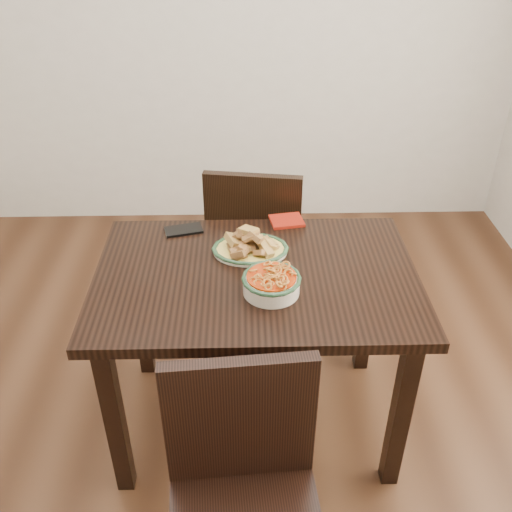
{
  "coord_description": "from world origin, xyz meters",
  "views": [
    {
      "loc": [
        0.09,
        -1.66,
        1.91
      ],
      "look_at": [
        0.13,
        0.01,
        0.81
      ],
      "focal_mm": 40.0,
      "sensor_mm": 36.0,
      "label": 1
    }
  ],
  "objects_px": {
    "dining_table": "(256,297)",
    "chair_near": "(244,492)",
    "smartphone": "(184,230)",
    "fish_plate": "(250,242)",
    "noodle_bowl": "(271,281)",
    "chair_far": "(256,241)"
  },
  "relations": [
    {
      "from": "chair_far",
      "to": "smartphone",
      "type": "distance_m",
      "value": 0.5
    },
    {
      "from": "fish_plate",
      "to": "chair_near",
      "type": "bearing_deg",
      "value": -92.2
    },
    {
      "from": "dining_table",
      "to": "fish_plate",
      "type": "height_order",
      "value": "fish_plate"
    },
    {
      "from": "dining_table",
      "to": "chair_near",
      "type": "xyz_separation_m",
      "value": [
        -0.05,
        -0.69,
        -0.15
      ]
    },
    {
      "from": "chair_far",
      "to": "smartphone",
      "type": "relative_size",
      "value": 6.14
    },
    {
      "from": "dining_table",
      "to": "noodle_bowl",
      "type": "bearing_deg",
      "value": -66.22
    },
    {
      "from": "chair_far",
      "to": "noodle_bowl",
      "type": "distance_m",
      "value": 0.78
    },
    {
      "from": "fish_plate",
      "to": "smartphone",
      "type": "height_order",
      "value": "fish_plate"
    },
    {
      "from": "dining_table",
      "to": "chair_near",
      "type": "distance_m",
      "value": 0.71
    },
    {
      "from": "noodle_bowl",
      "to": "chair_near",
      "type": "bearing_deg",
      "value": -99.6
    },
    {
      "from": "chair_near",
      "to": "smartphone",
      "type": "bearing_deg",
      "value": 98.62
    },
    {
      "from": "chair_far",
      "to": "noodle_bowl",
      "type": "height_order",
      "value": "chair_far"
    },
    {
      "from": "noodle_bowl",
      "to": "smartphone",
      "type": "distance_m",
      "value": 0.52
    },
    {
      "from": "smartphone",
      "to": "noodle_bowl",
      "type": "bearing_deg",
      "value": -65.34
    },
    {
      "from": "chair_near",
      "to": "smartphone",
      "type": "height_order",
      "value": "chair_near"
    },
    {
      "from": "fish_plate",
      "to": "noodle_bowl",
      "type": "distance_m",
      "value": 0.26
    },
    {
      "from": "chair_far",
      "to": "chair_near",
      "type": "bearing_deg",
      "value": 95.89
    },
    {
      "from": "chair_far",
      "to": "smartphone",
      "type": "xyz_separation_m",
      "value": [
        -0.29,
        -0.32,
        0.26
      ]
    },
    {
      "from": "fish_plate",
      "to": "smartphone",
      "type": "relative_size",
      "value": 1.9
    },
    {
      "from": "dining_table",
      "to": "smartphone",
      "type": "bearing_deg",
      "value": 133.29
    },
    {
      "from": "chair_near",
      "to": "fish_plate",
      "type": "bearing_deg",
      "value": 83.34
    },
    {
      "from": "dining_table",
      "to": "smartphone",
      "type": "height_order",
      "value": "smartphone"
    }
  ]
}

